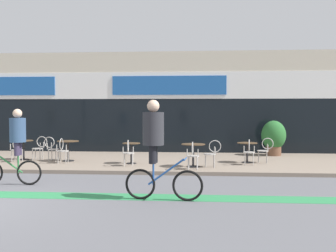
{
  "coord_description": "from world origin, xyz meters",
  "views": [
    {
      "loc": [
        5.25,
        -7.55,
        2.04
      ],
      "look_at": [
        4.19,
        5.73,
        1.48
      ],
      "focal_mm": 42.0,
      "sensor_mm": 36.0,
      "label": 1
    }
  ],
  "objects": [
    {
      "name": "sidewalk_slab",
      "position": [
        0.0,
        7.25,
        0.06
      ],
      "size": [
        40.0,
        5.5,
        0.12
      ],
      "primitive_type": "cube",
      "color": "gray",
      "rests_on": "ground"
    },
    {
      "name": "storefront_facade",
      "position": [
        0.0,
        11.96,
        2.31
      ],
      "size": [
        40.0,
        4.06,
        4.64
      ],
      "color": "beige",
      "rests_on": "ground"
    },
    {
      "name": "bistro_table_0",
      "position": [
        -1.43,
        6.88,
        0.65
      ],
      "size": [
        0.71,
        0.71,
        0.75
      ],
      "color": "black",
      "rests_on": "sidewalk_slab"
    },
    {
      "name": "bistro_table_1",
      "position": [
        0.39,
        6.65,
        0.67
      ],
      "size": [
        0.79,
        0.79,
        0.76
      ],
      "color": "black",
      "rests_on": "sidewalk_slab"
    },
    {
      "name": "bistro_table_2",
      "position": [
        2.85,
        6.15,
        0.64
      ],
      "size": [
        0.63,
        0.63,
        0.74
      ],
      "color": "black",
      "rests_on": "sidewalk_slab"
    },
    {
      "name": "bistro_table_3",
      "position": [
        5.05,
        5.53,
        0.68
      ],
      "size": [
        0.8,
        0.8,
        0.77
      ],
      "color": "black",
      "rests_on": "sidewalk_slab"
    },
    {
      "name": "bistro_table_4",
      "position": [
        6.98,
        6.73,
        0.64
      ],
      "size": [
        0.72,
        0.72,
        0.73
      ],
      "color": "black",
      "rests_on": "sidewalk_slab"
    },
    {
      "name": "cafe_chair_0_near",
      "position": [
        -1.43,
        6.26,
        0.64
      ],
      "size": [
        0.43,
        0.59,
        0.9
      ],
      "rotation": [
        0.0,
        0.0,
        1.64
      ],
      "color": "#B7B2AD",
      "rests_on": "sidewalk_slab"
    },
    {
      "name": "cafe_chair_0_side",
      "position": [
        -0.81,
        6.88,
        0.64
      ],
      "size": [
        0.58,
        0.41,
        0.9
      ],
      "rotation": [
        0.0,
        0.0,
        3.17
      ],
      "color": "#B7B2AD",
      "rests_on": "sidewalk_slab"
    },
    {
      "name": "cafe_chair_1_near",
      "position": [
        0.39,
        6.02,
        0.64
      ],
      "size": [
        0.42,
        0.58,
        0.9
      ],
      "rotation": [
        0.0,
        0.0,
        1.62
      ],
      "color": "#B7B2AD",
      "rests_on": "sidewalk_slab"
    },
    {
      "name": "cafe_chair_1_side",
      "position": [
        -0.24,
        6.65,
        0.64
      ],
      "size": [
        0.59,
        0.43,
        0.9
      ],
      "rotation": [
        0.0,
        0.0,
        -0.07
      ],
      "color": "#B7B2AD",
      "rests_on": "sidewalk_slab"
    },
    {
      "name": "cafe_chair_2_near",
      "position": [
        2.86,
        5.53,
        0.64
      ],
      "size": [
        0.44,
        0.59,
        0.9
      ],
      "rotation": [
        0.0,
        0.0,
        1.68
      ],
      "color": "#B7B2AD",
      "rests_on": "sidewalk_slab"
    },
    {
      "name": "cafe_chair_3_near",
      "position": [
        5.05,
        4.9,
        0.64
      ],
      "size": [
        0.42,
        0.59,
        0.9
      ],
      "rotation": [
        0.0,
        0.0,
        1.51
      ],
      "color": "#B7B2AD",
      "rests_on": "sidewalk_slab"
    },
    {
      "name": "cafe_chair_3_side",
      "position": [
        5.68,
        5.53,
        0.64
      ],
      "size": [
        0.58,
        0.41,
        0.9
      ],
      "rotation": [
        0.0,
        0.0,
        3.16
      ],
      "color": "#B7B2AD",
      "rests_on": "sidewalk_slab"
    },
    {
      "name": "cafe_chair_4_near",
      "position": [
        6.97,
        6.11,
        0.64
      ],
      "size": [
        0.45,
        0.6,
        0.9
      ],
      "rotation": [
        0.0,
        0.0,
        1.43
      ],
      "color": "#B7B2AD",
      "rests_on": "sidewalk_slab"
    },
    {
      "name": "cafe_chair_4_side",
      "position": [
        7.6,
        6.72,
        0.64
      ],
      "size": [
        0.6,
        0.45,
        0.9
      ],
      "rotation": [
        0.0,
        0.0,
        3.01
      ],
      "color": "#B7B2AD",
      "rests_on": "sidewalk_slab"
    },
    {
      "name": "planter_pot",
      "position": [
        8.35,
        9.1,
        0.89
      ],
      "size": [
        1.01,
        1.01,
        1.46
      ],
      "color": "brown",
      "rests_on": "sidewalk_slab"
    },
    {
      "name": "cyclist_0",
      "position": [
        4.27,
        1.17,
        1.34
      ],
      "size": [
        1.77,
        0.55,
        2.26
      ],
      "rotation": [
        0.0,
        0.0,
        -0.08
      ],
      "color": "black",
      "rests_on": "ground"
    },
    {
      "name": "cyclist_2",
      "position": [
        0.32,
        2.62,
        1.19
      ],
      "size": [
        1.71,
        0.53,
        2.06
      ],
      "rotation": [
        0.0,
        0.0,
        3.23
      ],
      "color": "black",
      "rests_on": "ground"
    }
  ]
}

